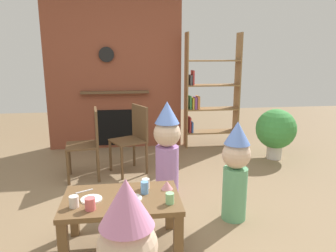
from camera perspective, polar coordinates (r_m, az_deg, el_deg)
name	(u,v)px	position (r m, az deg, el deg)	size (l,w,h in m)	color
ground_plane	(158,220)	(3.23, -1.78, -16.43)	(12.00, 12.00, 0.00)	#846B4C
brick_fireplace_feature	(115,77)	(5.41, -9.49, 8.69)	(2.20, 0.28, 2.40)	brown
bookshelf	(208,96)	(5.42, 7.17, 5.41)	(0.90, 0.28, 1.90)	olive
coffee_table	(122,207)	(2.69, -8.25, -14.07)	(0.94, 0.59, 0.45)	brown
paper_cup_near_left	(146,184)	(2.79, -4.00, -10.22)	(0.07, 0.07, 0.09)	silver
paper_cup_near_right	(145,188)	(2.69, -4.21, -10.92)	(0.06, 0.06, 0.10)	#669EE0
paper_cup_center	(74,202)	(2.57, -16.44, -12.81)	(0.07, 0.07, 0.09)	silver
paper_cup_far_left	(90,204)	(2.50, -13.72, -13.34)	(0.08, 0.08, 0.09)	#E5666B
paper_cup_far_right	(170,198)	(2.52, 0.32, -12.78)	(0.07, 0.07, 0.09)	#8CD18C
paper_plate_front	(91,199)	(2.66, -13.52, -12.58)	(0.17, 0.17, 0.01)	white
paper_plate_rear	(132,198)	(2.62, -6.44, -12.73)	(0.16, 0.16, 0.01)	white
birthday_cake_slice	(167,185)	(2.77, -0.18, -10.48)	(0.10, 0.10, 0.07)	pink
table_fork	(84,191)	(2.82, -14.73, -11.20)	(0.15, 0.02, 0.01)	silver
child_in_pink	(236,169)	(3.11, 11.99, -7.46)	(0.27, 0.27, 0.97)	#66B27F
child_by_the_chairs	(167,147)	(3.52, -0.17, -3.78)	(0.30, 0.30, 1.08)	#B27FCC
dining_chair_left	(90,139)	(4.16, -13.83, -2.35)	(0.44, 0.44, 0.90)	brown
dining_chair_middle	(134,135)	(4.29, -6.09, -1.57)	(0.53, 0.53, 0.90)	brown
potted_plant_tall	(276,130)	(5.07, 18.69, -0.66)	(0.60, 0.60, 0.76)	beige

